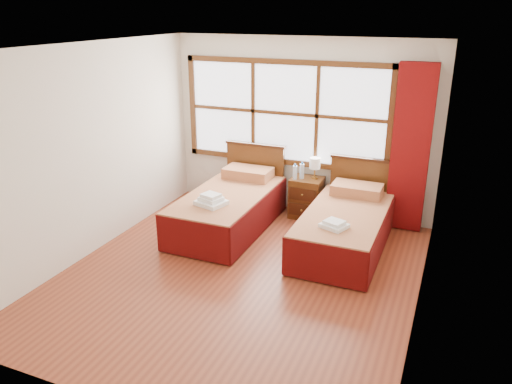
% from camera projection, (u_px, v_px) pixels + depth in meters
% --- Properties ---
extents(floor, '(4.50, 4.50, 0.00)m').
position_uv_depth(floor, '(239.00, 275.00, 5.89)').
color(floor, brown).
rests_on(floor, ground).
extents(ceiling, '(4.50, 4.50, 0.00)m').
position_uv_depth(ceiling, '(236.00, 47.00, 4.99)').
color(ceiling, white).
rests_on(ceiling, wall_back).
extents(wall_back, '(4.00, 0.00, 4.00)m').
position_uv_depth(wall_back, '(301.00, 127.00, 7.39)').
color(wall_back, silver).
rests_on(wall_back, floor).
extents(wall_left, '(0.00, 4.50, 4.50)m').
position_uv_depth(wall_left, '(91.00, 151.00, 6.16)').
color(wall_left, silver).
rests_on(wall_left, floor).
extents(wall_right, '(0.00, 4.50, 4.50)m').
position_uv_depth(wall_right, '(430.00, 195.00, 4.72)').
color(wall_right, silver).
rests_on(wall_right, floor).
extents(window, '(3.16, 0.06, 1.56)m').
position_uv_depth(window, '(285.00, 113.00, 7.38)').
color(window, white).
rests_on(window, wall_back).
extents(curtain, '(0.50, 0.16, 2.30)m').
position_uv_depth(curtain, '(411.00, 149.00, 6.73)').
color(curtain, maroon).
rests_on(curtain, wall_back).
extents(bed_left, '(1.04, 2.06, 1.01)m').
position_uv_depth(bed_left, '(230.00, 207.00, 7.07)').
color(bed_left, '#371A0B').
rests_on(bed_left, floor).
extents(bed_right, '(1.00, 2.02, 0.97)m').
position_uv_depth(bed_right, '(345.00, 226.00, 6.48)').
color(bed_right, '#371A0B').
rests_on(bed_right, floor).
extents(nightstand, '(0.45, 0.45, 0.60)m').
position_uv_depth(nightstand, '(306.00, 198.00, 7.44)').
color(nightstand, '#512C11').
rests_on(nightstand, floor).
extents(towels_left, '(0.43, 0.40, 0.15)m').
position_uv_depth(towels_left, '(211.00, 200.00, 6.52)').
color(towels_left, white).
rests_on(towels_left, bed_left).
extents(towels_right, '(0.36, 0.34, 0.09)m').
position_uv_depth(towels_right, '(334.00, 225.00, 5.90)').
color(towels_right, white).
rests_on(towels_right, bed_right).
extents(lamp, '(0.16, 0.16, 0.31)m').
position_uv_depth(lamp, '(315.00, 164.00, 7.27)').
color(lamp, '#B8873B').
rests_on(lamp, nightstand).
extents(bottle_near, '(0.06, 0.06, 0.23)m').
position_uv_depth(bottle_near, '(295.00, 172.00, 7.27)').
color(bottle_near, silver).
rests_on(bottle_near, nightstand).
extents(bottle_far, '(0.07, 0.07, 0.25)m').
position_uv_depth(bottle_far, '(302.00, 171.00, 7.30)').
color(bottle_far, silver).
rests_on(bottle_far, nightstand).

